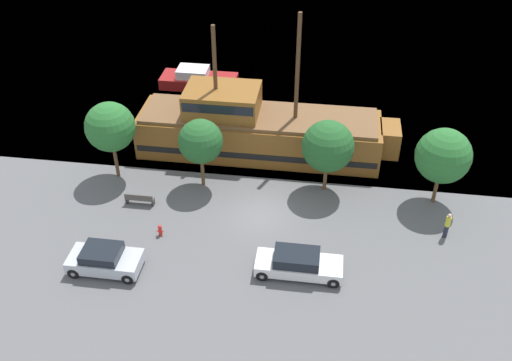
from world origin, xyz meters
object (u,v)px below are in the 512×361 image
object	(u,v)px
moored_boat_dockside	(198,79)
bench_promenade_east	(139,199)
fire_hydrant	(160,230)
parked_car_curb_mid	(104,259)
parked_car_curb_front	(298,263)
pedestrian_walking_near	(447,225)
pirate_ship	(256,129)

from	to	relation	value
moored_boat_dockside	bench_promenade_east	world-z (taller)	moored_boat_dockside
moored_boat_dockside	fire_hydrant	size ratio (longest dim) A/B	8.74
parked_car_curb_mid	fire_hydrant	distance (m)	3.98
moored_boat_dockside	bench_promenade_east	bearing A→B (deg)	-90.22
parked_car_curb_front	fire_hydrant	xyz separation A→B (m)	(-8.55, 2.05, -0.33)
bench_promenade_east	parked_car_curb_mid	bearing A→B (deg)	-91.28
parked_car_curb_front	parked_car_curb_mid	world-z (taller)	parked_car_curb_mid
fire_hydrant	pedestrian_walking_near	distance (m)	17.32
parked_car_curb_front	bench_promenade_east	size ratio (longest dim) A/B	2.59
moored_boat_dockside	pedestrian_walking_near	xyz separation A→B (m)	(19.25, -17.59, 0.26)
moored_boat_dockside	bench_promenade_east	xyz separation A→B (m)	(-0.07, -17.09, -0.20)
fire_hydrant	bench_promenade_east	xyz separation A→B (m)	(-2.15, 2.74, 0.03)
parked_car_curb_front	pedestrian_walking_near	distance (m)	9.63
pirate_ship	bench_promenade_east	distance (m)	10.02
parked_car_curb_front	fire_hydrant	world-z (taller)	parked_car_curb_front
fire_hydrant	parked_car_curb_front	bearing A→B (deg)	-13.50
pirate_ship	parked_car_curb_mid	bearing A→B (deg)	-117.03
parked_car_curb_front	parked_car_curb_mid	xyz separation A→B (m)	(-10.83, -1.19, 0.01)
parked_car_curb_front	bench_promenade_east	world-z (taller)	parked_car_curb_front
parked_car_curb_mid	fire_hydrant	xyz separation A→B (m)	(2.29, 3.24, -0.34)
parked_car_curb_front	parked_car_curb_mid	bearing A→B (deg)	-173.72
pirate_ship	pedestrian_walking_near	xyz separation A→B (m)	(12.66, -7.84, -0.96)
pirate_ship	pedestrian_walking_near	size ratio (longest dim) A/B	10.49
parked_car_curb_front	pedestrian_walking_near	world-z (taller)	pedestrian_walking_near
fire_hydrant	pedestrian_walking_near	bearing A→B (deg)	7.44
pedestrian_walking_near	bench_promenade_east	bearing A→B (deg)	178.53
parked_car_curb_mid	parked_car_curb_front	bearing A→B (deg)	6.28
pedestrian_walking_near	parked_car_curb_mid	bearing A→B (deg)	-164.25
parked_car_curb_front	bench_promenade_east	distance (m)	11.73
bench_promenade_east	pedestrian_walking_near	size ratio (longest dim) A/B	1.06
moored_boat_dockside	pedestrian_walking_near	size ratio (longest dim) A/B	3.75
parked_car_curb_front	pirate_ship	bearing A→B (deg)	108.39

